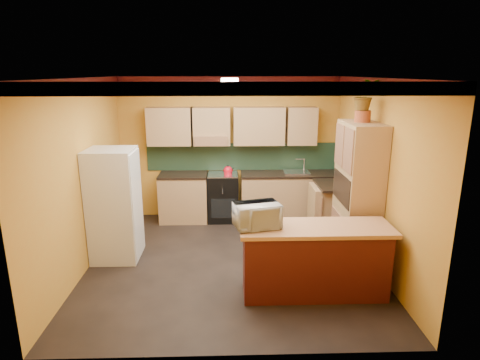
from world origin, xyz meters
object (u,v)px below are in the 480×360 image
(fridge, at_px, (114,205))
(microwave, at_px, (257,215))
(stove, at_px, (223,197))
(breakfast_bar, at_px, (314,262))
(pantry, at_px, (358,195))
(base_cabinets_back, at_px, (255,197))

(fridge, xyz_separation_m, microwave, (2.06, -1.14, 0.23))
(stove, bearing_deg, breakfast_bar, -66.61)
(microwave, bearing_deg, pantry, 16.16)
(base_cabinets_back, distance_m, microwave, 2.82)
(fridge, bearing_deg, breakfast_bar, -22.20)
(fridge, distance_m, breakfast_bar, 3.05)
(microwave, bearing_deg, stove, 84.77)
(stove, relative_size, breakfast_bar, 0.51)
(base_cabinets_back, distance_m, fridge, 2.78)
(base_cabinets_back, xyz_separation_m, stove, (-0.62, -0.00, 0.02))
(stove, bearing_deg, base_cabinets_back, 0.00)
(fridge, height_order, breakfast_bar, fridge)
(pantry, distance_m, breakfast_bar, 1.36)
(base_cabinets_back, bearing_deg, stove, -180.00)
(stove, height_order, fridge, fridge)
(breakfast_bar, relative_size, microwave, 3.31)
(pantry, xyz_separation_m, microwave, (-1.54, -0.91, 0.03))
(base_cabinets_back, height_order, stove, stove)
(stove, distance_m, breakfast_bar, 2.99)
(stove, xyz_separation_m, pantry, (1.99, -1.83, 0.59))
(stove, xyz_separation_m, fridge, (-1.61, -1.60, 0.39))
(fridge, bearing_deg, microwave, -29.00)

